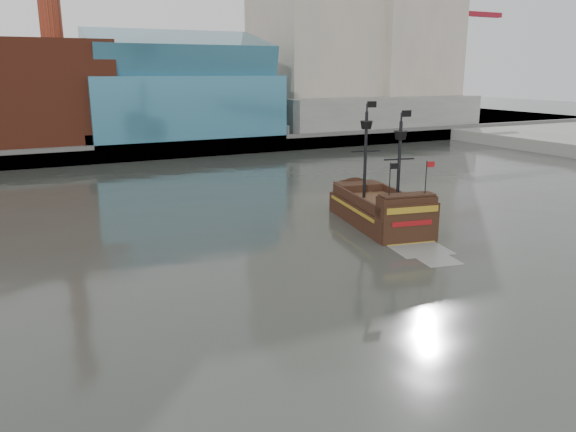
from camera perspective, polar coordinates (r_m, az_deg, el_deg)
ground at (r=28.50m, az=10.95°, el=-12.39°), size 400.00×400.00×0.00m
promenade_far at (r=113.62m, az=-18.68°, el=7.86°), size 220.00×60.00×2.00m
seawall at (r=84.69m, az=-15.71°, el=6.23°), size 220.00×1.00×2.60m
skyline at (r=107.20m, az=-16.21°, el=20.33°), size 149.00×45.00×62.00m
crane_a at (r=139.14m, az=16.87°, el=16.59°), size 22.50×4.00×32.25m
crane_b at (r=152.88m, az=16.84°, el=15.02°), size 19.10×4.00×26.25m
pirate_ship at (r=48.37m, az=9.29°, el=0.27°), size 7.05×15.33×11.05m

